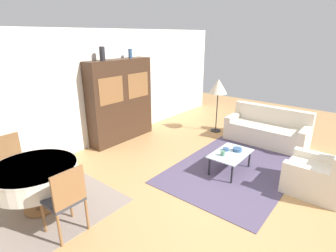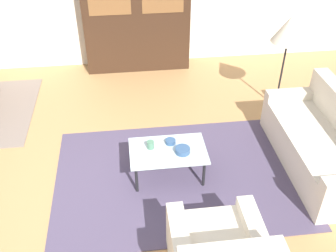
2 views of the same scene
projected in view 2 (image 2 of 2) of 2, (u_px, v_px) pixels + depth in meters
ground_plane at (88, 209)px, 4.41m from camera, size 14.00×14.00×0.00m
area_rug at (178, 176)px, 4.84m from camera, size 2.99×2.09×0.01m
couch at (324, 145)px, 4.84m from camera, size 0.83×1.90×0.86m
coffee_table at (168, 153)px, 4.65m from camera, size 0.91×0.59×0.39m
display_cabinet at (136, 13)px, 6.61m from camera, size 1.79×0.40×2.02m
floor_lamp at (289, 31)px, 5.40m from camera, size 0.48×0.48×1.45m
cup at (150, 145)px, 4.64m from camera, size 0.09×0.09×0.09m
bowl at (183, 150)px, 4.58m from camera, size 0.18×0.18×0.06m
bowl_small at (170, 142)px, 4.73m from camera, size 0.12×0.12×0.05m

